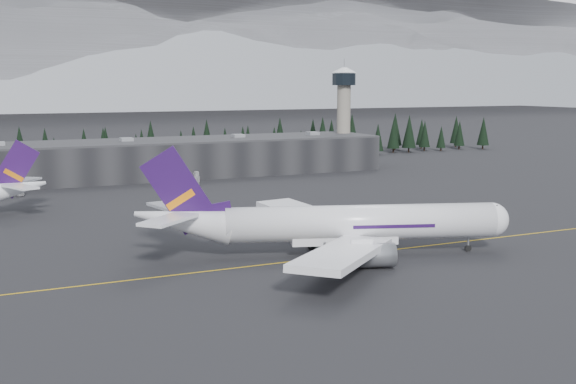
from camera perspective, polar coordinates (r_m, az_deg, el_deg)
name	(u,v)px	position (r m, az deg, el deg)	size (l,w,h in m)	color
ground	(334,254)	(135.84, 3.63, -4.89)	(1400.00, 1400.00, 0.00)	black
taxiline	(339,256)	(134.14, 4.04, -5.07)	(400.00, 0.40, 0.02)	gold
terminal	(156,158)	(250.18, -10.36, 2.62)	(160.00, 30.00, 12.60)	black
control_tower	(344,105)	(280.58, 4.43, 6.86)	(10.00, 10.00, 37.70)	gray
treeline	(131,147)	(285.82, -12.31, 3.53)	(360.00, 20.00, 15.00)	black
jet_main	(328,224)	(133.61, 3.20, -2.55)	(68.45, 61.54, 20.72)	white
gse_vehicle_a	(20,194)	(216.90, -20.42, -0.18)	(2.17, 4.71, 1.31)	silver
gse_vehicle_b	(197,183)	(228.37, -7.19, 0.74)	(1.79, 4.44, 1.51)	silver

